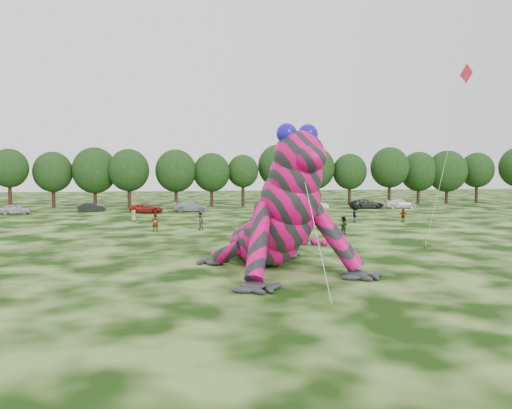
{
  "coord_description": "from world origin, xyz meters",
  "views": [
    {
      "loc": [
        -10.35,
        -25.87,
        6.15
      ],
      "look_at": [
        -5.37,
        4.5,
        4.0
      ],
      "focal_mm": 35.0,
      "sensor_mm": 36.0,
      "label": 1
    }
  ],
  "objects_px": {
    "flying_kite": "(464,85)",
    "tree_16": "(477,178)",
    "tree_6": "(129,178)",
    "spectator_2": "(355,215)",
    "tree_5": "(95,177)",
    "tree_9": "(243,180)",
    "tree_4": "(53,180)",
    "spectator_1": "(201,221)",
    "tree_3": "(10,179)",
    "tree_10": "(278,175)",
    "spectator_4": "(134,214)",
    "tree_8": "(212,180)",
    "car_3": "(191,207)",
    "inflatable_gecko": "(263,197)",
    "tree_7": "(176,178)",
    "car_1": "(92,207)",
    "car_5": "(315,205)",
    "car_7": "(400,204)",
    "spectator_0": "(155,223)",
    "car_6": "(367,204)",
    "car_4": "(272,206)",
    "tree_13": "(390,176)",
    "spectator_5": "(343,226)",
    "tree_11": "(315,176)",
    "car_0": "(15,209)",
    "tree_15": "(447,177)",
    "spectator_3": "(403,216)",
    "car_2": "(147,208)",
    "tree_12": "(350,179)",
    "tree_14": "(419,178)"
  },
  "relations": [
    {
      "from": "tree_10",
      "to": "tree_11",
      "type": "relative_size",
      "value": 1.04
    },
    {
      "from": "car_7",
      "to": "tree_10",
      "type": "bearing_deg",
      "value": 66.22
    },
    {
      "from": "inflatable_gecko",
      "to": "tree_6",
      "type": "distance_m",
      "value": 52.77
    },
    {
      "from": "tree_3",
      "to": "tree_12",
      "type": "height_order",
      "value": "tree_3"
    },
    {
      "from": "tree_3",
      "to": "tree_5",
      "type": "distance_m",
      "value": 12.67
    },
    {
      "from": "tree_6",
      "to": "tree_11",
      "type": "distance_m",
      "value": 31.38
    },
    {
      "from": "tree_6",
      "to": "spectator_2",
      "type": "xyz_separation_m",
      "value": [
        27.96,
        -27.35,
        -3.86
      ]
    },
    {
      "from": "tree_7",
      "to": "car_7",
      "type": "distance_m",
      "value": 36.42
    },
    {
      "from": "car_0",
      "to": "car_4",
      "type": "height_order",
      "value": "car_4"
    },
    {
      "from": "tree_7",
      "to": "car_3",
      "type": "xyz_separation_m",
      "value": [
        2.14,
        -9.43,
        -3.99
      ]
    },
    {
      "from": "tree_10",
      "to": "spectator_2",
      "type": "bearing_deg",
      "value": -84.13
    },
    {
      "from": "tree_10",
      "to": "spectator_4",
      "type": "bearing_deg",
      "value": -133.57
    },
    {
      "from": "tree_16",
      "to": "spectator_0",
      "type": "distance_m",
      "value": 67.85
    },
    {
      "from": "tree_5",
      "to": "car_6",
      "type": "bearing_deg",
      "value": -12.2
    },
    {
      "from": "car_7",
      "to": "tree_4",
      "type": "bearing_deg",
      "value": 84.85
    },
    {
      "from": "spectator_1",
      "to": "spectator_3",
      "type": "xyz_separation_m",
      "value": [
        23.69,
        3.58,
        -0.1
      ]
    },
    {
      "from": "tree_8",
      "to": "car_3",
      "type": "distance_m",
      "value": 10.96
    },
    {
      "from": "tree_9",
      "to": "car_6",
      "type": "height_order",
      "value": "tree_9"
    },
    {
      "from": "flying_kite",
      "to": "tree_16",
      "type": "height_order",
      "value": "flying_kite"
    },
    {
      "from": "inflatable_gecko",
      "to": "tree_16",
      "type": "relative_size",
      "value": 1.87
    },
    {
      "from": "tree_5",
      "to": "tree_9",
      "type": "bearing_deg",
      "value": -2.58
    },
    {
      "from": "tree_16",
      "to": "spectator_1",
      "type": "height_order",
      "value": "tree_16"
    },
    {
      "from": "tree_4",
      "to": "tree_8",
      "type": "relative_size",
      "value": 1.01
    },
    {
      "from": "spectator_1",
      "to": "spectator_2",
      "type": "height_order",
      "value": "spectator_1"
    },
    {
      "from": "tree_9",
      "to": "car_4",
      "type": "distance_m",
      "value": 10.97
    },
    {
      "from": "car_5",
      "to": "spectator_0",
      "type": "distance_m",
      "value": 34.79
    },
    {
      "from": "tree_8",
      "to": "car_5",
      "type": "bearing_deg",
      "value": -25.88
    },
    {
      "from": "tree_6",
      "to": "tree_3",
      "type": "bearing_deg",
      "value": 178.79
    },
    {
      "from": "car_2",
      "to": "spectator_3",
      "type": "bearing_deg",
      "value": -116.59
    },
    {
      "from": "inflatable_gecko",
      "to": "tree_15",
      "type": "xyz_separation_m",
      "value": [
        43.2,
        52.27,
        0.44
      ]
    },
    {
      "from": "tree_7",
      "to": "car_0",
      "type": "xyz_separation_m",
      "value": [
        -22.12,
        -9.2,
        -4.03
      ]
    },
    {
      "from": "spectator_1",
      "to": "spectator_0",
      "type": "height_order",
      "value": "spectator_0"
    },
    {
      "from": "car_1",
      "to": "car_2",
      "type": "relative_size",
      "value": 0.84
    },
    {
      "from": "tree_9",
      "to": "tree_12",
      "type": "xyz_separation_m",
      "value": [
        18.95,
        0.39,
        0.15
      ]
    },
    {
      "from": "tree_4",
      "to": "tree_13",
      "type": "xyz_separation_m",
      "value": [
        56.77,
        -1.59,
        0.54
      ]
    },
    {
      "from": "tree_9",
      "to": "car_1",
      "type": "xyz_separation_m",
      "value": [
        -23.43,
        -7.45,
        -3.69
      ]
    },
    {
      "from": "tree_16",
      "to": "spectator_1",
      "type": "bearing_deg",
      "value": -146.99
    },
    {
      "from": "car_3",
      "to": "spectator_5",
      "type": "distance_m",
      "value": 31.2
    },
    {
      "from": "tree_14",
      "to": "spectator_4",
      "type": "xyz_separation_m",
      "value": [
        -48.65,
        -23.88,
        -3.76
      ]
    },
    {
      "from": "tree_14",
      "to": "car_5",
      "type": "height_order",
      "value": "tree_14"
    },
    {
      "from": "tree_9",
      "to": "car_1",
      "type": "relative_size",
      "value": 2.19
    },
    {
      "from": "tree_10",
      "to": "car_3",
      "type": "distance_m",
      "value": 19.52
    },
    {
      "from": "car_3",
      "to": "spectator_0",
      "type": "bearing_deg",
      "value": 178.24
    },
    {
      "from": "tree_4",
      "to": "spectator_1",
      "type": "height_order",
      "value": "tree_4"
    },
    {
      "from": "spectator_5",
      "to": "tree_16",
      "type": "bearing_deg",
      "value": -169.18
    },
    {
      "from": "tree_4",
      "to": "car_4",
      "type": "height_order",
      "value": "tree_4"
    },
    {
      "from": "tree_5",
      "to": "car_4",
      "type": "height_order",
      "value": "tree_5"
    },
    {
      "from": "tree_8",
      "to": "tree_9",
      "type": "distance_m",
      "value": 5.3
    },
    {
      "from": "tree_7",
      "to": "car_0",
      "type": "distance_m",
      "value": 24.3
    },
    {
      "from": "tree_8",
      "to": "car_2",
      "type": "distance_m",
      "value": 15.11
    }
  ]
}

